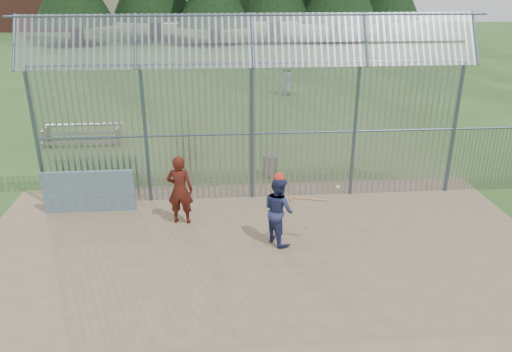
{
  "coord_description": "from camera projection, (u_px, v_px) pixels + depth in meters",
  "views": [
    {
      "loc": [
        -0.97,
        -10.14,
        6.25
      ],
      "look_at": [
        0.0,
        2.0,
        1.3
      ],
      "focal_mm": 35.0,
      "sensor_mm": 36.0,
      "label": 1
    }
  ],
  "objects": [
    {
      "name": "onlooker",
      "position": [
        180.0,
        190.0,
        13.13
      ],
      "size": [
        0.75,
        0.55,
        1.89
      ],
      "primitive_type": "imported",
      "rotation": [
        0.0,
        0.0,
        2.99
      ],
      "color": "maroon",
      "rests_on": "dirt_infield"
    },
    {
      "name": "backstop_fence",
      "position": [
        315.0,
        121.0,
        14.2
      ],
      "size": [
        20.09,
        0.81,
        5.3
      ],
      "color": "#47566B",
      "rests_on": "ground"
    },
    {
      "name": "dirt_infield",
      "position": [
        265.0,
        270.0,
        11.32
      ],
      "size": [
        14.0,
        10.0,
        0.02
      ],
      "primitive_type": "cube",
      "color": "#756047",
      "rests_on": "ground"
    },
    {
      "name": "trash_can",
      "position": [
        270.0,
        165.0,
        16.44
      ],
      "size": [
        0.56,
        0.56,
        0.82
      ],
      "color": "gray",
      "rests_on": "ground"
    },
    {
      "name": "bleacher",
      "position": [
        83.0,
        134.0,
        19.53
      ],
      "size": [
        3.0,
        0.95,
        0.72
      ],
      "color": "gray",
      "rests_on": "ground"
    },
    {
      "name": "ground",
      "position": [
        263.0,
        259.0,
        11.78
      ],
      "size": [
        120.0,
        120.0,
        0.0
      ],
      "primitive_type": "plane",
      "color": "#2D511E",
      "rests_on": "ground"
    },
    {
      "name": "dugout_wall",
      "position": [
        89.0,
        191.0,
        13.89
      ],
      "size": [
        2.5,
        0.12,
        1.2
      ],
      "primitive_type": "cube",
      "color": "#38566B",
      "rests_on": "dirt_infield"
    },
    {
      "name": "batter",
      "position": [
        279.0,
        210.0,
        12.18
      ],
      "size": [
        0.98,
        1.05,
        1.74
      ],
      "primitive_type": "imported",
      "rotation": [
        0.0,
        0.0,
        2.06
      ],
      "color": "navy",
      "rests_on": "dirt_infield"
    },
    {
      "name": "batting_gear",
      "position": [
        285.0,
        182.0,
        11.88
      ],
      "size": [
        1.62,
        0.44,
        0.68
      ],
      "color": "red",
      "rests_on": "ground"
    },
    {
      "name": "bg_kid_standing",
      "position": [
        287.0,
        79.0,
        27.41
      ],
      "size": [
        1.0,
        1.0,
        1.76
      ],
      "primitive_type": "imported",
      "rotation": [
        0.0,
        0.0,
        3.92
      ],
      "color": "slate",
      "rests_on": "ground"
    }
  ]
}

